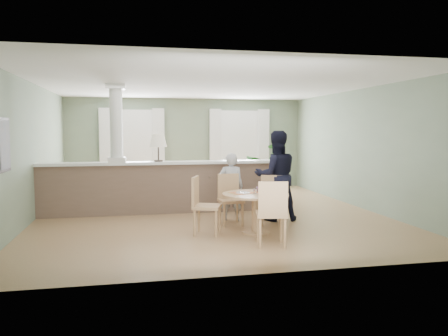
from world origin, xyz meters
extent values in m
plane|color=tan|center=(0.00, 0.00, 0.00)|extent=(8.00, 8.00, 0.00)
cube|color=gray|center=(0.00, 4.00, 1.35)|extent=(7.00, 0.02, 2.70)
cube|color=gray|center=(-3.50, 0.00, 1.35)|extent=(0.02, 8.00, 2.70)
cube|color=gray|center=(3.50, 0.00, 1.35)|extent=(0.02, 8.00, 2.70)
cube|color=gray|center=(0.00, -4.00, 1.35)|extent=(7.00, 0.02, 2.70)
cube|color=white|center=(0.00, 0.00, 2.70)|extent=(7.00, 8.00, 0.02)
cube|color=white|center=(-1.60, 3.97, 1.55)|extent=(1.10, 0.02, 1.50)
cube|color=white|center=(-1.60, 3.94, 1.55)|extent=(1.22, 0.04, 1.62)
cube|color=white|center=(1.60, 3.97, 1.55)|extent=(1.10, 0.02, 1.50)
cube|color=white|center=(1.60, 3.94, 1.55)|extent=(1.22, 0.04, 1.62)
cube|color=white|center=(-2.35, 3.88, 1.25)|extent=(0.35, 0.10, 2.30)
cube|color=white|center=(-0.85, 3.88, 1.25)|extent=(0.35, 0.10, 2.30)
cube|color=white|center=(0.85, 3.88, 1.25)|extent=(0.35, 0.10, 2.30)
cube|color=white|center=(2.35, 3.88, 1.25)|extent=(0.35, 0.10, 2.30)
cube|color=black|center=(-3.47, -2.00, 1.55)|extent=(0.04, 0.62, 0.82)
cube|color=slate|center=(-3.44, -2.00, 1.55)|extent=(0.02, 0.52, 0.72)
cube|color=brown|center=(-0.90, 0.20, 0.53)|extent=(5.20, 0.22, 1.05)
cube|color=white|center=(-0.90, 0.20, 1.08)|extent=(5.32, 0.36, 0.06)
cube|color=white|center=(-1.90, 0.20, 1.16)|extent=(0.36, 0.36, 0.10)
cylinder|color=white|center=(-1.90, 0.20, 1.91)|extent=(0.26, 0.26, 1.39)
cube|color=white|center=(-1.90, 0.20, 2.65)|extent=(0.38, 0.38, 0.10)
cylinder|color=black|center=(-1.05, 0.20, 1.12)|extent=(0.18, 0.18, 0.03)
cylinder|color=black|center=(-1.05, 0.20, 1.28)|extent=(0.03, 0.03, 0.28)
cone|color=beige|center=(-1.05, 0.20, 1.55)|extent=(0.36, 0.36, 0.26)
imported|color=#856648|center=(-0.03, 1.51, 0.46)|extent=(3.27, 1.54, 0.93)
imported|color=#2D6A2A|center=(1.64, 1.80, 0.71)|extent=(1.65, 1.58, 1.42)
cylinder|color=tan|center=(0.48, -1.91, 0.02)|extent=(0.48, 0.48, 0.04)
cylinder|color=tan|center=(0.48, -1.91, 0.34)|extent=(0.13, 0.13, 0.61)
cylinder|color=tan|center=(0.48, -1.91, 0.67)|extent=(1.14, 1.14, 0.04)
cube|color=#BC2A35|center=(0.27, -1.80, 0.69)|extent=(0.47, 0.40, 0.01)
cube|color=#BC2A35|center=(0.73, -1.72, 0.69)|extent=(0.42, 0.32, 0.01)
cylinder|color=white|center=(0.28, -1.83, 0.70)|extent=(0.25, 0.25, 0.01)
cylinder|color=white|center=(0.75, -1.73, 0.70)|extent=(0.25, 0.25, 0.01)
cylinder|color=white|center=(0.47, -1.93, 0.74)|extent=(0.07, 0.07, 0.08)
cube|color=silver|center=(0.24, -1.89, 0.71)|extent=(0.06, 0.16, 0.00)
cube|color=silver|center=(0.13, -1.88, 0.69)|extent=(0.07, 0.20, 0.00)
cylinder|color=white|center=(0.91, -1.90, 0.72)|extent=(0.04, 0.04, 0.07)
cylinder|color=silver|center=(0.91, -1.90, 0.76)|extent=(0.04, 0.04, 0.01)
imported|color=#2879BD|center=(0.60, -1.73, 0.73)|extent=(0.14, 0.14, 0.09)
cube|color=tan|center=(0.20, -1.21, 0.46)|extent=(0.45, 0.45, 0.05)
cylinder|color=tan|center=(0.04, -1.40, 0.22)|extent=(0.04, 0.04, 0.44)
cylinder|color=tan|center=(0.38, -1.38, 0.22)|extent=(0.04, 0.04, 0.44)
cylinder|color=tan|center=(0.02, -1.05, 0.22)|extent=(0.04, 0.04, 0.44)
cylinder|color=tan|center=(0.37, -1.03, 0.22)|extent=(0.04, 0.04, 0.44)
cube|color=tan|center=(0.19, -1.02, 0.71)|extent=(0.41, 0.06, 0.47)
cube|color=tan|center=(0.95, -1.32, 0.44)|extent=(0.52, 0.52, 0.05)
cylinder|color=tan|center=(0.74, -1.43, 0.21)|extent=(0.04, 0.04, 0.42)
cylinder|color=tan|center=(1.06, -1.53, 0.21)|extent=(0.04, 0.04, 0.42)
cylinder|color=tan|center=(0.84, -1.11, 0.21)|extent=(0.04, 0.04, 0.42)
cylinder|color=tan|center=(1.16, -1.22, 0.21)|extent=(0.04, 0.04, 0.42)
cube|color=tan|center=(1.01, -1.15, 0.69)|extent=(0.39, 0.16, 0.45)
cube|color=tan|center=(0.49, -2.75, 0.49)|extent=(0.54, 0.54, 0.05)
cylinder|color=tan|center=(0.71, -2.60, 0.23)|extent=(0.04, 0.04, 0.47)
cylinder|color=tan|center=(0.34, -2.54, 0.23)|extent=(0.04, 0.04, 0.47)
cylinder|color=tan|center=(0.64, -2.97, 0.23)|extent=(0.04, 0.04, 0.47)
cylinder|color=tan|center=(0.27, -2.90, 0.23)|extent=(0.04, 0.04, 0.47)
cube|color=tan|center=(0.45, -2.96, 0.76)|extent=(0.44, 0.12, 0.50)
cube|color=tan|center=(-0.35, -1.85, 0.48)|extent=(0.57, 0.57, 0.05)
cylinder|color=tan|center=(-0.24, -2.08, 0.23)|extent=(0.04, 0.04, 0.46)
cylinder|color=tan|center=(-0.12, -1.74, 0.23)|extent=(0.04, 0.04, 0.46)
cylinder|color=tan|center=(-0.58, -1.96, 0.23)|extent=(0.04, 0.04, 0.46)
cylinder|color=tan|center=(-0.46, -1.62, 0.23)|extent=(0.04, 0.04, 0.46)
cube|color=tan|center=(-0.54, -1.78, 0.74)|extent=(0.18, 0.41, 0.49)
imported|color=#A5A6AB|center=(0.29, -0.80, 0.66)|extent=(0.55, 0.42, 1.33)
imported|color=black|center=(1.17, -0.95, 0.88)|extent=(0.90, 0.72, 1.76)
camera|label=1|loc=(-1.53, -9.05, 1.77)|focal=35.00mm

